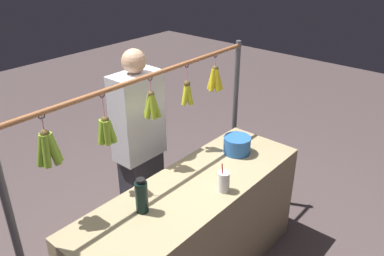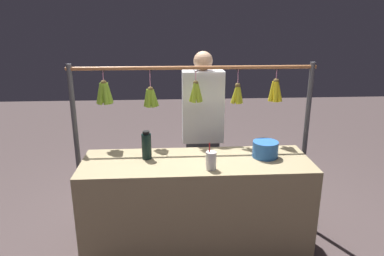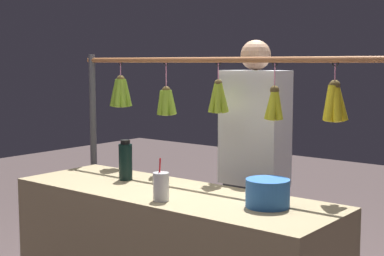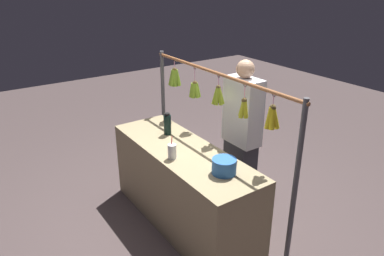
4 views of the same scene
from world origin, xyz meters
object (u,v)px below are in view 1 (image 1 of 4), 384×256
at_px(vendor_person, 140,152).
at_px(blue_bucket, 237,145).
at_px(drink_cup, 224,182).
at_px(water_bottle, 142,196).

bearing_deg(vendor_person, blue_bucket, 127.24).
relative_size(blue_bucket, drink_cup, 0.99).
bearing_deg(blue_bucket, vendor_person, -52.76).
relative_size(water_bottle, blue_bucket, 1.12).
bearing_deg(drink_cup, blue_bucket, -154.93).
bearing_deg(water_bottle, blue_bucket, 178.42).
bearing_deg(blue_bucket, water_bottle, -1.58).
distance_m(water_bottle, drink_cup, 0.55).
distance_m(blue_bucket, vendor_person, 0.76).
xyz_separation_m(water_bottle, blue_bucket, (-0.96, 0.03, -0.04)).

